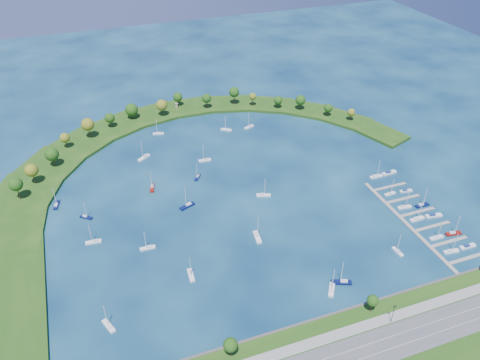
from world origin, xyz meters
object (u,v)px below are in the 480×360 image
object	(u,v)px
moored_boat_11	(187,205)
docked_boat_3	(453,233)
moored_boat_0	(342,282)
moored_boat_6	(191,274)
moored_boat_4	(226,129)
moored_boat_17	(109,325)
docked_boat_4	(417,219)
docked_boat_9	(406,191)
moored_boat_7	(263,195)
moored_boat_8	(257,237)
dock_system	(418,221)
moored_boat_3	(148,247)
docked_boat_2	(437,237)
docked_boat_6	(404,207)
moored_boat_2	(94,241)
docked_boat_11	(389,173)
moored_boat_13	(86,217)
docked_boat_1	(468,246)
moored_boat_5	(197,177)
moored_boat_15	(144,157)
docked_boat_5	(433,216)
moored_boat_1	(158,133)
harbor_tower	(177,106)
moored_boat_10	(249,127)
docked_boat_10	(376,176)
moored_boat_14	(332,289)
moored_boat_9	(152,187)
moored_boat_12	(398,251)
moored_boat_16	(205,160)
moored_boat_18	(56,205)
docked_boat_8	(390,193)

from	to	relation	value
moored_boat_11	docked_boat_3	distance (m)	145.63
moored_boat_0	moored_boat_6	world-z (taller)	moored_boat_0
moored_boat_4	moored_boat_17	distance (m)	181.16
docked_boat_4	docked_boat_9	distance (m)	26.73
docked_boat_4	docked_boat_3	bearing A→B (deg)	-60.53
moored_boat_7	moored_boat_8	distance (m)	37.54
dock_system	moored_boat_3	world-z (taller)	moored_boat_3
docked_boat_2	moored_boat_11	bearing A→B (deg)	149.32
docked_boat_3	docked_boat_6	xyz separation A→B (m)	(-10.49, 28.21, -0.02)
moored_boat_2	docked_boat_11	bearing A→B (deg)	-174.85
docked_boat_6	moored_boat_13	bearing A→B (deg)	170.02
moored_boat_7	moored_boat_0	bearing A→B (deg)	-63.99
docked_boat_1	docked_boat_9	distance (m)	52.09
moored_boat_5	moored_boat_11	bearing A→B (deg)	6.44
moored_boat_15	docked_boat_5	distance (m)	182.19
moored_boat_3	moored_boat_8	xyz separation A→B (m)	(55.84, -11.57, 0.08)
moored_boat_15	docked_boat_1	distance (m)	200.40
moored_boat_1	docked_boat_3	size ratio (longest dim) A/B	0.90
moored_boat_17	docked_boat_3	distance (m)	180.10
moored_boat_6	moored_boat_8	bearing A→B (deg)	114.43
harbor_tower	moored_boat_13	xyz separation A→B (m)	(-79.83, -113.48, -3.12)
moored_boat_7	docked_boat_3	size ratio (longest dim) A/B	0.98
docked_boat_11	moored_boat_10	bearing A→B (deg)	120.45
docked_boat_5	docked_boat_10	distance (m)	45.29
moored_boat_8	moored_boat_15	bearing A→B (deg)	-149.56
moored_boat_3	docked_boat_9	distance (m)	154.87
harbor_tower	moored_boat_14	xyz separation A→B (m)	(21.97, -207.70, -3.07)
moored_boat_0	docked_boat_5	world-z (taller)	moored_boat_0
docked_boat_4	docked_boat_11	distance (m)	46.10
dock_system	docked_boat_11	distance (m)	47.33
moored_boat_9	docked_boat_5	distance (m)	163.17
moored_boat_14	docked_boat_9	bearing A→B (deg)	-21.70
docked_boat_2	docked_boat_4	distance (m)	16.34
docked_boat_9	docked_boat_10	world-z (taller)	docked_boat_10
moored_boat_3	moored_boat_10	bearing A→B (deg)	-130.43
moored_boat_13	moored_boat_17	world-z (taller)	moored_boat_17
harbor_tower	moored_boat_15	size ratio (longest dim) A/B	0.28
moored_boat_8	moored_boat_17	xyz separation A→B (m)	(-81.07, -31.33, -0.05)
docked_boat_11	dock_system	bearing A→B (deg)	-109.91
moored_boat_12	docked_boat_9	bearing A→B (deg)	-43.75
moored_boat_11	moored_boat_12	bearing A→B (deg)	119.68
dock_system	docked_boat_10	xyz separation A→B (m)	(2.62, 45.07, 0.56)
moored_boat_16	moored_boat_17	xyz separation A→B (m)	(-76.96, -113.78, 0.01)
moored_boat_17	moored_boat_15	bearing A→B (deg)	-37.89
moored_boat_4	moored_boat_18	world-z (taller)	moored_boat_18
moored_boat_16	docked_boat_9	distance (m)	127.13
moored_boat_4	docked_boat_4	size ratio (longest dim) A/B	0.91
moored_boat_2	moored_boat_18	distance (m)	42.85
moored_boat_0	moored_boat_12	xyz separation A→B (m)	(37.34, 8.73, -0.08)
moored_boat_13	docked_boat_8	size ratio (longest dim) A/B	1.02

